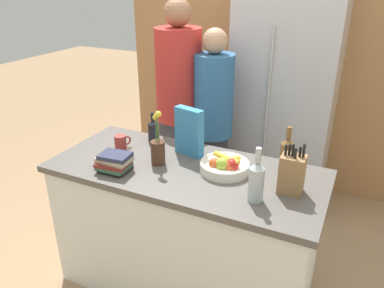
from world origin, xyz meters
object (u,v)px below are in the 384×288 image
at_px(coffee_mug, 121,142).
at_px(flower_vase, 158,149).
at_px(knife_block, 292,174).
at_px(refrigerator, 284,98).
at_px(person_in_blue, 213,119).
at_px(bottle_wine, 153,130).
at_px(fruit_bowl, 225,166).
at_px(person_at_sink, 179,102).
at_px(cereal_box, 189,132).
at_px(bottle_vinegar, 256,180).
at_px(bottle_oil, 287,153).
at_px(book_stack, 114,162).

bearing_deg(coffee_mug, flower_vase, -13.68).
bearing_deg(coffee_mug, knife_block, -3.37).
xyz_separation_m(refrigerator, person_in_blue, (-0.42, -0.57, -0.07)).
bearing_deg(bottle_wine, knife_block, -15.01).
relative_size(fruit_bowl, person_at_sink, 0.16).
bearing_deg(coffee_mug, fruit_bowl, -0.48).
bearing_deg(bottle_wine, coffee_mug, -122.28).
bearing_deg(refrigerator, cereal_box, -105.46).
bearing_deg(flower_vase, bottle_vinegar, -12.10).
bearing_deg(flower_vase, knife_block, 1.01).
xyz_separation_m(refrigerator, cereal_box, (-0.33, -1.18, 0.07)).
xyz_separation_m(coffee_mug, bottle_vinegar, (0.98, -0.22, 0.07)).
relative_size(bottle_oil, person_at_sink, 0.15).
height_order(bottle_wine, person_in_blue, person_in_blue).
bearing_deg(knife_block, bottle_wine, 164.99).
height_order(fruit_bowl, book_stack, book_stack).
relative_size(bottle_oil, person_in_blue, 0.17).
height_order(refrigerator, bottle_oil, refrigerator).
xyz_separation_m(book_stack, bottle_wine, (-0.02, 0.47, 0.03)).
height_order(refrigerator, bottle_wine, refrigerator).
bearing_deg(refrigerator, bottle_vinegar, -82.16).
height_order(flower_vase, cereal_box, flower_vase).
bearing_deg(flower_vase, book_stack, -134.45).
bearing_deg(person_at_sink, refrigerator, 51.38).
distance_m(cereal_box, bottle_oil, 0.60).
height_order(coffee_mug, person_at_sink, person_at_sink).
height_order(knife_block, book_stack, knife_block).
distance_m(flower_vase, bottle_vinegar, 0.66).
relative_size(cereal_box, bottle_vinegar, 1.05).
bearing_deg(refrigerator, knife_block, -75.56).
xyz_separation_m(refrigerator, book_stack, (-0.62, -1.57, -0.03)).
distance_m(fruit_bowl, person_in_blue, 0.84).
relative_size(refrigerator, fruit_bowl, 6.64).
relative_size(refrigerator, book_stack, 9.51).
xyz_separation_m(coffee_mug, person_at_sink, (0.05, 0.73, 0.07)).
distance_m(flower_vase, book_stack, 0.27).
bearing_deg(fruit_bowl, person_in_blue, 117.36).
bearing_deg(bottle_vinegar, flower_vase, 167.90).
distance_m(bottle_oil, bottle_wine, 0.91).
bearing_deg(bottle_oil, book_stack, -153.69).
relative_size(fruit_bowl, person_in_blue, 0.18).
bearing_deg(bottle_oil, coffee_mug, -170.44).
xyz_separation_m(refrigerator, fruit_bowl, (-0.03, -1.31, -0.04)).
distance_m(book_stack, bottle_wine, 0.47).
bearing_deg(person_at_sink, person_in_blue, 14.40).
distance_m(flower_vase, coffee_mug, 0.34).
height_order(flower_vase, book_stack, flower_vase).
relative_size(knife_block, cereal_box, 0.92).
distance_m(bottle_wine, person_at_sink, 0.53).
distance_m(coffee_mug, person_in_blue, 0.81).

